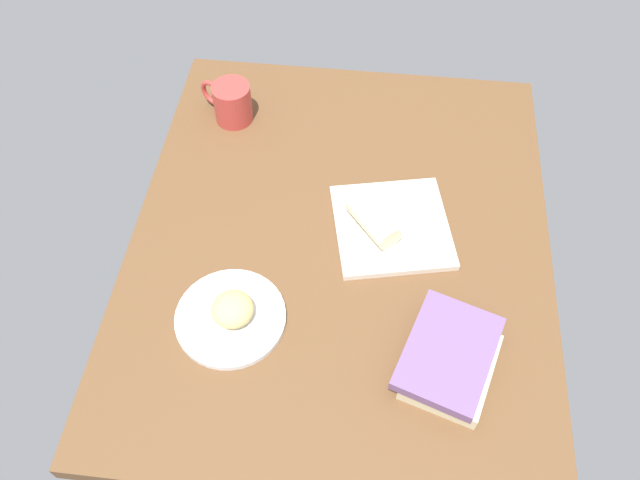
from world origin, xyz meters
TOP-DOWN VIEW (x-y plane):
  - dining_table at (0.00, 0.00)cm, footprint 110.00×90.00cm
  - round_plate at (22.52, -19.62)cm, footprint 21.92×21.92cm
  - scone_pastry at (22.29, -18.92)cm, footprint 9.85×9.76cm
  - square_plate at (-3.41, 10.91)cm, footprint 29.03×29.03cm
  - sauce_cup at (-5.21, 16.08)cm, footprint 4.52×4.52cm
  - breakfast_wrap at (-1.98, 6.78)cm, footprint 13.39×12.41cm
  - book_stack at (28.06, 22.93)cm, footprint 25.12×21.34cm
  - coffee_mug at (-33.79, -30.00)cm, footprint 9.75×13.64cm

SIDE VIEW (x-z plane):
  - dining_table at x=0.00cm, z-range 0.00..4.00cm
  - round_plate at x=22.52cm, z-range 4.00..5.40cm
  - square_plate at x=-3.41cm, z-range 4.00..5.60cm
  - sauce_cup at x=-5.21cm, z-range 5.69..8.36cm
  - book_stack at x=28.06cm, z-range 4.14..10.07cm
  - scone_pastry at x=22.29cm, z-range 5.40..10.33cm
  - breakfast_wrap at x=-1.98cm, z-range 5.60..11.23cm
  - coffee_mug at x=-33.79cm, z-range 4.11..14.04cm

